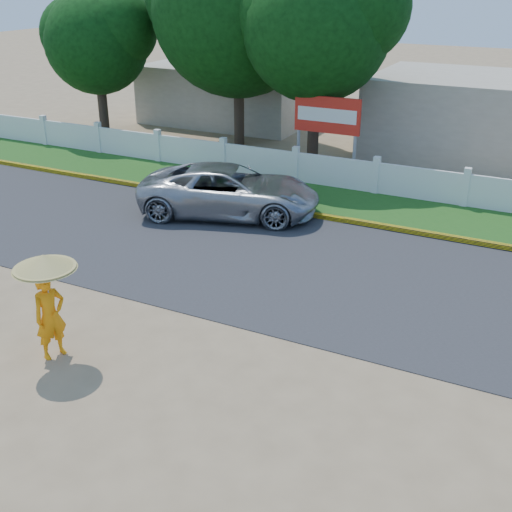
# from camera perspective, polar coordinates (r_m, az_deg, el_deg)

# --- Properties ---
(ground) EXTENTS (120.00, 120.00, 0.00)m
(ground) POSITION_cam_1_polar(r_m,az_deg,el_deg) (13.29, -3.91, -8.30)
(ground) COLOR #9E8460
(ground) RESTS_ON ground
(road) EXTENTS (60.00, 7.00, 0.02)m
(road) POSITION_cam_1_polar(r_m,az_deg,el_deg) (16.82, 3.82, -0.89)
(road) COLOR #38383A
(road) RESTS_ON ground
(grass_verge) EXTENTS (60.00, 3.50, 0.03)m
(grass_verge) POSITION_cam_1_polar(r_m,az_deg,el_deg) (21.41, 9.36, 4.46)
(grass_verge) COLOR #2D601E
(grass_verge) RESTS_ON ground
(curb) EXTENTS (40.00, 0.18, 0.16)m
(curb) POSITION_cam_1_polar(r_m,az_deg,el_deg) (19.87, 7.85, 3.18)
(curb) COLOR yellow
(curb) RESTS_ON ground
(fence) EXTENTS (40.00, 0.10, 1.10)m
(fence) POSITION_cam_1_polar(r_m,az_deg,el_deg) (22.57, 10.60, 6.83)
(fence) COLOR silver
(fence) RESTS_ON ground
(building_near) EXTENTS (10.00, 6.00, 3.20)m
(building_near) POSITION_cam_1_polar(r_m,az_deg,el_deg) (28.28, 20.81, 11.38)
(building_near) COLOR #B7AD99
(building_near) RESTS_ON ground
(building_far) EXTENTS (8.00, 5.00, 2.80)m
(building_far) POSITION_cam_1_polar(r_m,az_deg,el_deg) (33.17, -2.36, 14.22)
(building_far) COLOR #B7AD99
(building_far) RESTS_ON ground
(vehicle) EXTENTS (6.11, 4.12, 1.55)m
(vehicle) POSITION_cam_1_polar(r_m,az_deg,el_deg) (20.16, -2.34, 5.81)
(vehicle) COLOR #A1A4A9
(vehicle) RESTS_ON ground
(monk_with_parasol) EXTENTS (1.22, 1.22, 2.23)m
(monk_with_parasol) POSITION_cam_1_polar(r_m,az_deg,el_deg) (13.00, -18.07, -2.99)
(monk_with_parasol) COLOR orange
(monk_with_parasol) RESTS_ON ground
(billboard) EXTENTS (2.50, 0.13, 2.95)m
(billboard) POSITION_cam_1_polar(r_m,az_deg,el_deg) (23.87, 6.33, 11.98)
(billboard) COLOR gray
(billboard) RESTS_ON ground
(tree_row) EXTENTS (34.50, 7.77, 9.19)m
(tree_row) POSITION_cam_1_polar(r_m,az_deg,el_deg) (24.44, 18.23, 18.69)
(tree_row) COLOR #473828
(tree_row) RESTS_ON ground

